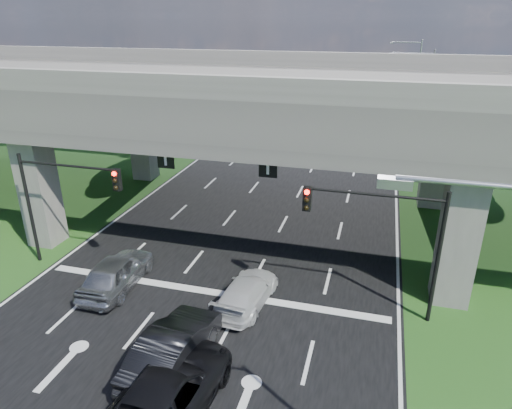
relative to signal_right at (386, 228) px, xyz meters
The scene contains 19 objects.
ground 9.71m from the signal_right, 153.26° to the right, with size 160.00×160.00×0.00m, color #1F4B18.
road 10.74m from the signal_right, 142.25° to the left, with size 18.00×120.00×0.03m, color black.
overpass 11.84m from the signal_right, 134.16° to the left, with size 80.00×15.00×10.00m.
warehouse 45.97m from the signal_right, 137.44° to the left, with size 20.00×10.00×4.00m, color #9E9E99.
signal_right is the anchor object (origin of this frame).
signal_left 15.65m from the signal_right, behind, with size 5.76×0.54×6.00m.
streetlight_near 10.33m from the signal_right, 77.12° to the right, with size 3.38×0.25×10.00m.
streetlight_far 20.25m from the signal_right, 83.53° to the left, with size 3.38×0.25×10.00m.
streetlight_beyond 36.17m from the signal_right, 86.39° to the left, with size 3.38×0.25×10.00m.
tree_left_near 31.01m from the signal_right, 134.63° to the left, with size 4.50×4.50×7.80m.
tree_left_mid 38.96m from the signal_right, 129.50° to the left, with size 3.91×3.90×6.76m.
tree_left_far 43.37m from the signal_right, 118.63° to the left, with size 4.80×4.80×8.32m.
tree_right_near 24.62m from the signal_right, 77.76° to the left, with size 4.20×4.20×7.28m.
tree_right_mid 33.10m from the signal_right, 75.62° to the left, with size 3.91×3.90×6.76m.
tree_right_far 40.29m from the signal_right, 83.99° to the left, with size 4.50×4.50×7.80m.
car_silver 12.73m from the signal_right, behind, with size 1.98×4.92×1.68m, color #989A9F.
car_dark 9.68m from the signal_right, 142.82° to the right, with size 1.82×5.21×1.72m, color black.
car_white 6.81m from the signal_right, behind, with size 1.86×4.57×1.33m, color #BEBEBE.
car_trailing 10.56m from the signal_right, 130.64° to the right, with size 2.84×6.15×1.71m, color black.
Camera 1 is at (7.16, -13.87, 12.30)m, focal length 32.00 mm.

